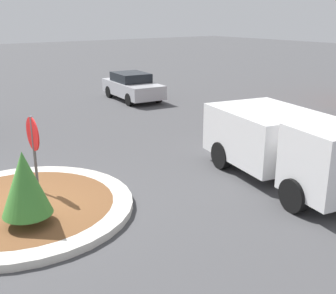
# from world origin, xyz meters

# --- Properties ---
(ground_plane) EXTENTS (120.00, 120.00, 0.00)m
(ground_plane) POSITION_xyz_m (0.00, 0.00, 0.00)
(ground_plane) COLOR #474749
(traffic_island) EXTENTS (5.16, 5.16, 0.17)m
(traffic_island) POSITION_xyz_m (0.00, 0.00, 0.09)
(traffic_island) COLOR beige
(traffic_island) RESTS_ON ground_plane
(stop_sign) EXTENTS (0.84, 0.07, 2.12)m
(stop_sign) POSITION_xyz_m (-0.51, 0.56, 1.47)
(stop_sign) COLOR #4C4C51
(stop_sign) RESTS_ON ground_plane
(island_shrub) EXTENTS (1.05, 1.05, 1.62)m
(island_shrub) POSITION_xyz_m (1.04, -0.20, 1.10)
(island_shrub) COLOR brown
(island_shrub) RESTS_ON traffic_island
(utility_truck) EXTENTS (5.54, 3.32, 1.99)m
(utility_truck) POSITION_xyz_m (2.40, 6.52, 1.09)
(utility_truck) COLOR white
(utility_truck) RESTS_ON ground_plane
(parked_sedan_silver) EXTENTS (4.36, 2.23, 1.44)m
(parked_sedan_silver) POSITION_xyz_m (-10.02, 9.17, 0.73)
(parked_sedan_silver) COLOR #B7B7BC
(parked_sedan_silver) RESTS_ON ground_plane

